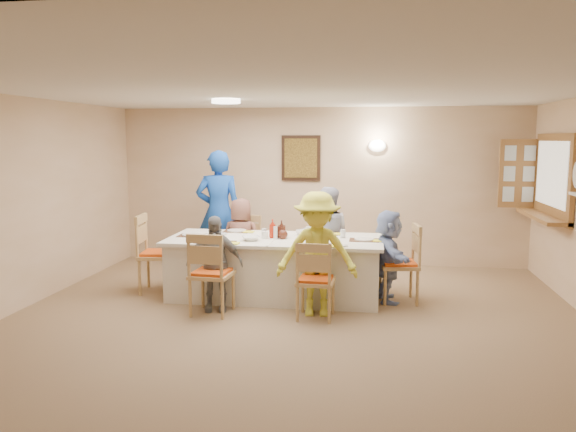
# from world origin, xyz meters

# --- Properties ---
(ground) EXTENTS (7.00, 7.00, 0.00)m
(ground) POSITION_xyz_m (0.00, 0.00, 0.00)
(ground) COLOR #7B5F48
(room_walls) EXTENTS (7.00, 7.00, 7.00)m
(room_walls) POSITION_xyz_m (0.00, 0.00, 1.51)
(room_walls) COLOR tan
(room_walls) RESTS_ON ground
(wall_picture) EXTENTS (0.62, 0.05, 0.72)m
(wall_picture) POSITION_xyz_m (-0.30, 3.46, 1.70)
(wall_picture) COLOR #331F11
(wall_picture) RESTS_ON room_walls
(wall_sconce) EXTENTS (0.26, 0.09, 0.18)m
(wall_sconce) POSITION_xyz_m (0.90, 3.44, 1.90)
(wall_sconce) COLOR white
(wall_sconce) RESTS_ON room_walls
(ceiling_light) EXTENTS (0.36, 0.36, 0.05)m
(ceiling_light) POSITION_xyz_m (-1.00, 1.50, 2.47)
(ceiling_light) COLOR white
(ceiling_light) RESTS_ON room_walls
(serving_hatch) EXTENTS (0.06, 1.50, 1.15)m
(serving_hatch) POSITION_xyz_m (3.21, 2.40, 1.50)
(serving_hatch) COLOR olive
(serving_hatch) RESTS_ON room_walls
(hatch_sill) EXTENTS (0.30, 1.50, 0.05)m
(hatch_sill) POSITION_xyz_m (3.09, 2.40, 0.97)
(hatch_sill) COLOR olive
(hatch_sill) RESTS_ON room_walls
(shutter_door) EXTENTS (0.55, 0.04, 1.00)m
(shutter_door) POSITION_xyz_m (2.95, 3.16, 1.50)
(shutter_door) COLOR olive
(shutter_door) RESTS_ON room_walls
(dining_table) EXTENTS (2.70, 1.14, 0.76)m
(dining_table) POSITION_xyz_m (-0.37, 1.44, 0.38)
(dining_table) COLOR silver
(dining_table) RESTS_ON ground
(chair_back_left) EXTENTS (0.50, 0.50, 0.92)m
(chair_back_left) POSITION_xyz_m (-0.97, 2.24, 0.46)
(chair_back_left) COLOR tan
(chair_back_left) RESTS_ON ground
(chair_back_right) EXTENTS (0.53, 0.53, 0.96)m
(chair_back_right) POSITION_xyz_m (0.23, 2.24, 0.48)
(chair_back_right) COLOR tan
(chair_back_right) RESTS_ON ground
(chair_front_left) EXTENTS (0.50, 0.50, 0.97)m
(chair_front_left) POSITION_xyz_m (-0.97, 0.64, 0.48)
(chair_front_left) COLOR tan
(chair_front_left) RESTS_ON ground
(chair_front_right) EXTENTS (0.45, 0.45, 0.90)m
(chair_front_right) POSITION_xyz_m (0.23, 0.64, 0.45)
(chair_front_right) COLOR tan
(chair_front_right) RESTS_ON ground
(chair_left_end) EXTENTS (0.55, 0.55, 1.03)m
(chair_left_end) POSITION_xyz_m (-1.92, 1.44, 0.52)
(chair_left_end) COLOR tan
(chair_left_end) RESTS_ON ground
(chair_right_end) EXTENTS (0.52, 0.52, 0.98)m
(chair_right_end) POSITION_xyz_m (1.18, 1.44, 0.49)
(chair_right_end) COLOR tan
(chair_right_end) RESTS_ON ground
(diner_back_left) EXTENTS (0.64, 0.48, 1.19)m
(diner_back_left) POSITION_xyz_m (-0.97, 2.12, 0.59)
(diner_back_left) COLOR brown
(diner_back_left) RESTS_ON ground
(diner_back_right) EXTENTS (0.69, 0.55, 1.36)m
(diner_back_right) POSITION_xyz_m (0.23, 2.12, 0.68)
(diner_back_right) COLOR #ACAEC5
(diner_back_right) RESTS_ON ground
(diner_front_left) EXTENTS (0.75, 0.48, 1.13)m
(diner_front_left) POSITION_xyz_m (-0.97, 0.76, 0.56)
(diner_front_left) COLOR gray
(diner_front_left) RESTS_ON ground
(diner_front_right) EXTENTS (0.99, 0.65, 1.42)m
(diner_front_right) POSITION_xyz_m (0.23, 0.76, 0.71)
(diner_front_right) COLOR yellow
(diner_front_right) RESTS_ON ground
(diner_right_end) EXTENTS (1.16, 0.64, 1.14)m
(diner_right_end) POSITION_xyz_m (1.05, 1.44, 0.57)
(diner_right_end) COLOR #8DA3D8
(diner_right_end) RESTS_ON ground
(caregiver) EXTENTS (0.85, 0.71, 1.84)m
(caregiver) POSITION_xyz_m (-1.42, 2.59, 0.92)
(caregiver) COLOR #1649B2
(caregiver) RESTS_ON ground
(placemat_fl) EXTENTS (0.35, 0.26, 0.01)m
(placemat_fl) POSITION_xyz_m (-0.97, 1.02, 0.76)
(placemat_fl) COLOR #472B19
(placemat_fl) RESTS_ON dining_table
(plate_fl) EXTENTS (0.23, 0.23, 0.01)m
(plate_fl) POSITION_xyz_m (-0.97, 1.02, 0.77)
(plate_fl) COLOR white
(plate_fl) RESTS_ON dining_table
(napkin_fl) EXTENTS (0.14, 0.14, 0.01)m
(napkin_fl) POSITION_xyz_m (-0.79, 0.97, 0.77)
(napkin_fl) COLOR yellow
(napkin_fl) RESTS_ON dining_table
(placemat_fr) EXTENTS (0.35, 0.26, 0.01)m
(placemat_fr) POSITION_xyz_m (0.23, 1.02, 0.76)
(placemat_fr) COLOR #472B19
(placemat_fr) RESTS_ON dining_table
(plate_fr) EXTENTS (0.23, 0.23, 0.01)m
(plate_fr) POSITION_xyz_m (0.23, 1.02, 0.77)
(plate_fr) COLOR white
(plate_fr) RESTS_ON dining_table
(napkin_fr) EXTENTS (0.15, 0.15, 0.01)m
(napkin_fr) POSITION_xyz_m (0.41, 0.97, 0.77)
(napkin_fr) COLOR yellow
(napkin_fr) RESTS_ON dining_table
(placemat_bl) EXTENTS (0.35, 0.26, 0.01)m
(placemat_bl) POSITION_xyz_m (-0.97, 1.86, 0.76)
(placemat_bl) COLOR #472B19
(placemat_bl) RESTS_ON dining_table
(plate_bl) EXTENTS (0.26, 0.26, 0.02)m
(plate_bl) POSITION_xyz_m (-0.97, 1.86, 0.77)
(plate_bl) COLOR white
(plate_bl) RESTS_ON dining_table
(napkin_bl) EXTENTS (0.14, 0.14, 0.01)m
(napkin_bl) POSITION_xyz_m (-0.79, 1.81, 0.77)
(napkin_bl) COLOR yellow
(napkin_bl) RESTS_ON dining_table
(placemat_br) EXTENTS (0.36, 0.27, 0.01)m
(placemat_br) POSITION_xyz_m (0.23, 1.86, 0.76)
(placemat_br) COLOR #472B19
(placemat_br) RESTS_ON dining_table
(plate_br) EXTENTS (0.23, 0.23, 0.01)m
(plate_br) POSITION_xyz_m (0.23, 1.86, 0.77)
(plate_br) COLOR white
(plate_br) RESTS_ON dining_table
(napkin_br) EXTENTS (0.14, 0.14, 0.01)m
(napkin_br) POSITION_xyz_m (0.41, 1.81, 0.77)
(napkin_br) COLOR yellow
(napkin_br) RESTS_ON dining_table
(placemat_le) EXTENTS (0.34, 0.25, 0.01)m
(placemat_le) POSITION_xyz_m (-1.47, 1.44, 0.76)
(placemat_le) COLOR #472B19
(placemat_le) RESTS_ON dining_table
(plate_le) EXTENTS (0.24, 0.24, 0.01)m
(plate_le) POSITION_xyz_m (-1.47, 1.44, 0.77)
(plate_le) COLOR white
(plate_le) RESTS_ON dining_table
(napkin_le) EXTENTS (0.13, 0.13, 0.01)m
(napkin_le) POSITION_xyz_m (-1.29, 1.39, 0.77)
(napkin_le) COLOR yellow
(napkin_le) RESTS_ON dining_table
(placemat_re) EXTENTS (0.36, 0.27, 0.01)m
(placemat_re) POSITION_xyz_m (0.75, 1.44, 0.76)
(placemat_re) COLOR #472B19
(placemat_re) RESTS_ON dining_table
(plate_re) EXTENTS (0.24, 0.24, 0.01)m
(plate_re) POSITION_xyz_m (0.75, 1.44, 0.77)
(plate_re) COLOR white
(plate_re) RESTS_ON dining_table
(napkin_re) EXTENTS (0.15, 0.15, 0.01)m
(napkin_re) POSITION_xyz_m (0.93, 1.39, 0.77)
(napkin_re) COLOR yellow
(napkin_re) RESTS_ON dining_table
(teacup_a) EXTENTS (0.14, 0.14, 0.08)m
(teacup_a) POSITION_xyz_m (-1.17, 1.16, 0.80)
(teacup_a) COLOR white
(teacup_a) RESTS_ON dining_table
(teacup_b) EXTENTS (0.13, 0.13, 0.07)m
(teacup_b) POSITION_xyz_m (-0.00, 1.94, 0.80)
(teacup_b) COLOR white
(teacup_b) RESTS_ON dining_table
(bowl_a) EXTENTS (0.36, 0.36, 0.05)m
(bowl_a) POSITION_xyz_m (-0.64, 1.22, 0.79)
(bowl_a) COLOR white
(bowl_a) RESTS_ON dining_table
(bowl_b) EXTENTS (0.29, 0.29, 0.06)m
(bowl_b) POSITION_xyz_m (-0.05, 1.73, 0.79)
(bowl_b) COLOR white
(bowl_b) RESTS_ON dining_table
(condiment_ketchup) EXTENTS (0.13, 0.13, 0.24)m
(condiment_ketchup) POSITION_xyz_m (-0.40, 1.44, 0.88)
(condiment_ketchup) COLOR red
(condiment_ketchup) RESTS_ON dining_table
(condiment_brown) EXTENTS (0.12, 0.12, 0.22)m
(condiment_brown) POSITION_xyz_m (-0.30, 1.50, 0.87)
(condiment_brown) COLOR #481F13
(condiment_brown) RESTS_ON dining_table
(condiment_malt) EXTENTS (0.22, 0.22, 0.16)m
(condiment_malt) POSITION_xyz_m (-0.27, 1.41, 0.84)
(condiment_malt) COLOR #481F13
(condiment_malt) RESTS_ON dining_table
(drinking_glass) EXTENTS (0.07, 0.07, 0.10)m
(drinking_glass) POSITION_xyz_m (-0.52, 1.49, 0.82)
(drinking_glass) COLOR silver
(drinking_glass) RESTS_ON dining_table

